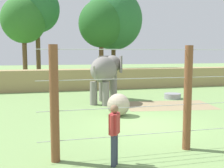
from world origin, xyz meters
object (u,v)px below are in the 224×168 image
Objects in this scene: zookeeper at (114,132)px; water_tub at (172,96)px; elephant at (106,72)px; enrichment_ball at (118,105)px.

water_tub is at bearing 55.91° from zookeeper.
zookeeper is (-1.97, -9.47, -0.98)m from elephant.
enrichment_ball is at bearing -140.56° from water_tub.
zookeeper is (-1.73, -5.74, 0.38)m from enrichment_ball.
water_tub is (4.86, 4.00, -0.36)m from enrichment_ball.
elephant is 9.73m from zookeeper.
zookeeper reaches higher than water_tub.
elephant reaches higher than enrichment_ball.
enrichment_ball is 6.00m from zookeeper.
zookeeper is at bearing -124.09° from water_tub.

